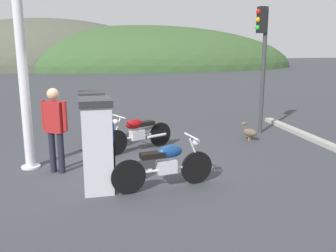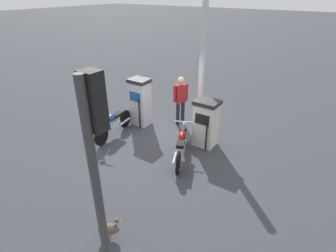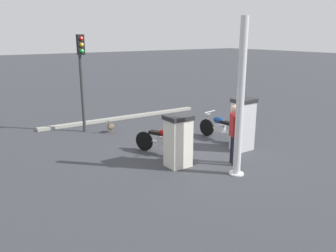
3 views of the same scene
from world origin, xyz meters
name	(u,v)px [view 1 (image 1 of 3)]	position (x,y,z in m)	size (l,w,h in m)	color
ground_plane	(109,167)	(0.00, 0.00, 0.00)	(120.00, 120.00, 0.00)	#383A3F
fuel_pump_near	(97,145)	(-0.28, -1.29, 0.86)	(0.61, 0.69, 1.69)	silver
fuel_pump_far	(93,122)	(-0.28, 1.29, 0.76)	(0.65, 0.71, 1.49)	silver
motorcycle_near_pump	(166,163)	(0.92, -1.46, 0.48)	(1.95, 0.56, 0.95)	black
motorcycle_far_pump	(138,133)	(0.79, 1.09, 0.46)	(1.82, 0.93, 0.95)	black
attendant_person	(55,125)	(-1.07, -0.11, 1.02)	(0.54, 0.35, 1.76)	#1E1E2D
wandering_duck	(249,132)	(3.95, 1.37, 0.24)	(0.41, 0.47, 0.51)	brown
roadside_traffic_light	(262,48)	(4.59, 2.14, 2.49)	(0.38, 0.24, 3.64)	#38383A
canopy_support_pole	(23,76)	(-1.66, 0.34, 1.97)	(0.40, 0.40, 4.08)	silver
road_edge_kerb	(335,148)	(5.63, 0.00, 0.06)	(0.49, 7.34, 0.12)	#9E9E93
distant_hill_main	(47,68)	(-4.33, 37.47, 0.00)	(29.27, 18.37, 11.14)	#4C5142
distant_hill_secondary	(145,67)	(6.90, 35.43, 0.00)	(36.24, 18.67, 9.64)	#38562D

